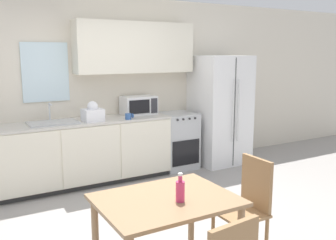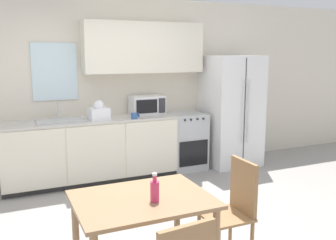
# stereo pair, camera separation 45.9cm
# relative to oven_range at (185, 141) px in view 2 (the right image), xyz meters

# --- Properties ---
(ground_plane) EXTENTS (12.00, 12.00, 0.00)m
(ground_plane) POSITION_rel_oven_range_xyz_m (-1.30, -1.67, -0.45)
(ground_plane) COLOR gray
(wall_back) EXTENTS (12.00, 0.38, 2.70)m
(wall_back) POSITION_rel_oven_range_xyz_m (-1.19, 0.29, 1.01)
(wall_back) COLOR beige
(wall_back) RESTS_ON ground_plane
(kitchen_counter) EXTENTS (2.51, 0.64, 0.93)m
(kitchen_counter) POSITION_rel_oven_range_xyz_m (-1.54, -0.02, 0.02)
(kitchen_counter) COLOR #333333
(kitchen_counter) RESTS_ON ground_plane
(oven_range) EXTENTS (0.57, 0.61, 0.91)m
(oven_range) POSITION_rel_oven_range_xyz_m (0.00, 0.00, 0.00)
(oven_range) COLOR #B7BABC
(oven_range) RESTS_ON ground_plane
(refrigerator) EXTENTS (0.86, 0.81, 1.82)m
(refrigerator) POSITION_rel_oven_range_xyz_m (0.81, -0.09, 0.46)
(refrigerator) COLOR white
(refrigerator) RESTS_ON ground_plane
(kitchen_sink) EXTENTS (0.65, 0.43, 0.26)m
(kitchen_sink) POSITION_rel_oven_range_xyz_m (-1.96, -0.01, 0.49)
(kitchen_sink) COLOR #B7BABC
(kitchen_sink) RESTS_ON kitchen_counter
(microwave) EXTENTS (0.52, 0.33, 0.28)m
(microwave) POSITION_rel_oven_range_xyz_m (-0.62, 0.10, 0.61)
(microwave) COLOR silver
(microwave) RESTS_ON kitchen_counter
(coffee_mug) EXTENTS (0.12, 0.09, 0.09)m
(coffee_mug) POSITION_rel_oven_range_xyz_m (-0.95, -0.24, 0.52)
(coffee_mug) COLOR #335999
(coffee_mug) RESTS_ON kitchen_counter
(grocery_bag_0) EXTENTS (0.29, 0.25, 0.28)m
(grocery_bag_0) POSITION_rel_oven_range_xyz_m (-1.44, -0.13, 0.59)
(grocery_bag_0) COLOR white
(grocery_bag_0) RESTS_ON kitchen_counter
(dining_table) EXTENTS (1.04, 0.80, 0.76)m
(dining_table) POSITION_rel_oven_range_xyz_m (-1.75, -2.74, 0.19)
(dining_table) COLOR #997551
(dining_table) RESTS_ON ground_plane
(dining_chair_side) EXTENTS (0.40, 0.40, 0.93)m
(dining_chair_side) POSITION_rel_oven_range_xyz_m (-0.85, -2.68, 0.08)
(dining_chair_side) COLOR #997047
(dining_chair_side) RESTS_ON ground_plane
(drink_bottle) EXTENTS (0.07, 0.07, 0.22)m
(drink_bottle) POSITION_rel_oven_range_xyz_m (-1.69, -2.85, 0.40)
(drink_bottle) COLOR #DB386B
(drink_bottle) RESTS_ON dining_table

